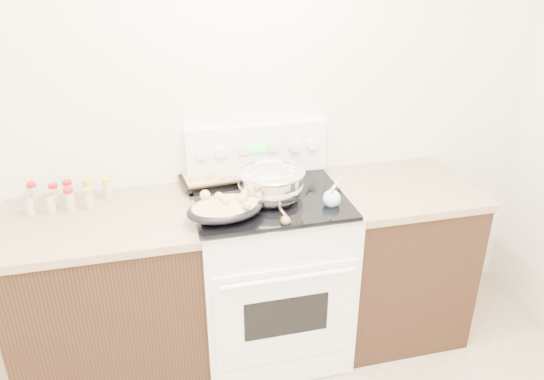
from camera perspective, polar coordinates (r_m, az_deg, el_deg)
name	(u,v)px	position (r m, az deg, el deg)	size (l,w,h in m)	color
room_shell	(265,178)	(1.00, -0.72, 1.28)	(4.10, 3.60, 2.75)	#EDE5CD
counter_left	(111,297)	(2.86, -16.97, -10.99)	(0.93, 0.67, 0.92)	black
counter_right	(393,257)	(3.13, 12.93, -7.07)	(0.73, 0.67, 0.92)	black
kitchen_range	(270,271)	(2.88, -0.26, -8.71)	(0.78, 0.73, 1.22)	white
mixing_bowl	(271,184)	(2.59, -0.14, 0.62)	(0.43, 0.43, 0.20)	silver
roasting_pan	(225,208)	(2.45, -5.06, -1.89)	(0.40, 0.31, 0.11)	black
baking_sheet	(218,175)	(2.85, -5.78, 1.61)	(0.43, 0.32, 0.06)	black
wooden_spoon	(284,217)	(2.44, 1.28, -2.87)	(0.05, 0.25, 0.04)	#996F46
blue_ladle	(332,197)	(2.57, 6.48, -0.78)	(0.18, 0.26, 0.11)	#9AD0E6
spice_jars	(65,196)	(2.76, -21.34, -0.59)	(0.40, 0.15, 0.13)	#BFB28C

